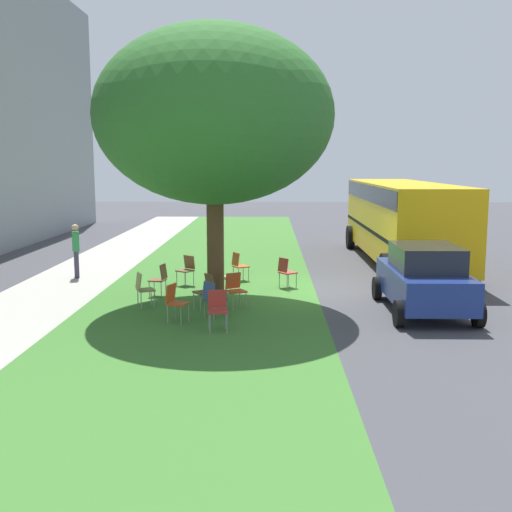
% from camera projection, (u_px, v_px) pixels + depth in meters
% --- Properties ---
extents(ground, '(80.00, 80.00, 0.00)m').
position_uv_depth(ground, '(322.00, 290.00, 17.56)').
color(ground, '#424247').
extents(grass_verge, '(48.00, 6.00, 0.01)m').
position_uv_depth(grass_verge, '(210.00, 290.00, 17.62)').
color(grass_verge, '#3D752D').
rests_on(grass_verge, ground).
extents(sidewalk_strip, '(48.00, 2.80, 0.01)m').
position_uv_depth(sidewalk_strip, '(56.00, 289.00, 17.71)').
color(sidewalk_strip, '#ADA89E').
rests_on(sidewalk_strip, ground).
extents(street_tree, '(6.00, 6.00, 6.96)m').
position_uv_depth(street_tree, '(214.00, 116.00, 15.45)').
color(street_tree, brown).
rests_on(street_tree, ground).
extents(chair_0, '(0.51, 0.52, 0.88)m').
position_uv_depth(chair_0, '(220.00, 275.00, 17.14)').
color(chair_0, beige).
rests_on(chair_0, ground).
extents(chair_1, '(0.59, 0.59, 0.88)m').
position_uv_depth(chair_1, '(212.00, 297.00, 14.30)').
color(chair_1, '#335184').
rests_on(chair_1, ground).
extents(chair_2, '(0.53, 0.54, 0.88)m').
position_uv_depth(chair_2, '(175.00, 300.00, 13.96)').
color(chair_2, '#C64C1E').
rests_on(chair_2, ground).
extents(chair_3, '(0.55, 0.55, 0.88)m').
position_uv_depth(chair_3, '(143.00, 287.00, 15.42)').
color(chair_3, olive).
rests_on(chair_3, ground).
extents(chair_4, '(0.57, 0.57, 0.88)m').
position_uv_depth(chair_4, '(239.00, 264.00, 18.90)').
color(chair_4, '#C64C1E').
rests_on(chair_4, ground).
extents(chair_5, '(0.48, 0.47, 0.88)m').
position_uv_depth(chair_5, '(218.00, 307.00, 13.28)').
color(chair_5, '#B7332D').
rests_on(chair_5, ground).
extents(chair_6, '(0.57, 0.57, 0.88)m').
position_uv_depth(chair_6, '(235.00, 288.00, 15.34)').
color(chair_6, '#C64C1E').
rests_on(chair_6, ground).
extents(chair_7, '(0.58, 0.58, 0.88)m').
position_uv_depth(chair_7, '(286.00, 270.00, 17.83)').
color(chair_7, '#B7332D').
rests_on(chair_7, ground).
extents(chair_8, '(0.58, 0.58, 0.88)m').
position_uv_depth(chair_8, '(206.00, 289.00, 15.20)').
color(chair_8, brown).
rests_on(chair_8, ground).
extents(chair_9, '(0.49, 0.49, 0.88)m').
position_uv_depth(chair_9, '(160.00, 277.00, 16.73)').
color(chair_9, brown).
rests_on(chair_9, ground).
extents(chair_10, '(0.58, 0.58, 0.88)m').
position_uv_depth(chair_10, '(187.00, 268.00, 18.24)').
color(chair_10, brown).
rests_on(chair_10, ground).
extents(parked_car, '(3.70, 1.92, 1.65)m').
position_uv_depth(parked_car, '(424.00, 278.00, 14.86)').
color(parked_car, navy).
rests_on(parked_car, ground).
extents(school_bus, '(10.40, 2.80, 2.88)m').
position_uv_depth(school_bus, '(401.00, 215.00, 21.94)').
color(school_bus, yellow).
rests_on(school_bus, ground).
extents(pedestrian_0, '(0.41, 0.31, 1.69)m').
position_uv_depth(pedestrian_0, '(76.00, 249.00, 19.36)').
color(pedestrian_0, '#3F3851').
rests_on(pedestrian_0, ground).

